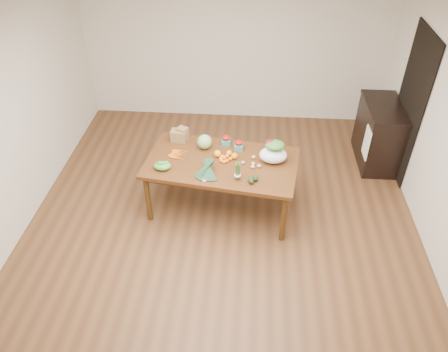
# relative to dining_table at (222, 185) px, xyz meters

# --- Properties ---
(floor) EXTENTS (6.00, 6.00, 0.00)m
(floor) POSITION_rel_dining_table_xyz_m (0.03, -0.52, -0.38)
(floor) COLOR brown
(floor) RESTS_ON ground
(ceiling) EXTENTS (5.00, 6.00, 0.02)m
(ceiling) POSITION_rel_dining_table_xyz_m (0.03, -0.52, 2.33)
(ceiling) COLOR white
(ceiling) RESTS_ON room_walls
(room_walls) EXTENTS (5.02, 6.02, 2.70)m
(room_walls) POSITION_rel_dining_table_xyz_m (0.03, -0.52, 0.97)
(room_walls) COLOR silver
(room_walls) RESTS_ON floor
(dining_table) EXTENTS (2.00, 1.30, 0.75)m
(dining_table) POSITION_rel_dining_table_xyz_m (0.00, 0.00, 0.00)
(dining_table) COLOR #553213
(dining_table) RESTS_ON floor
(doorway_dark) EXTENTS (0.02, 1.00, 2.10)m
(doorway_dark) POSITION_rel_dining_table_xyz_m (2.51, 1.08, 0.68)
(doorway_dark) COLOR black
(doorway_dark) RESTS_ON floor
(cabinet) EXTENTS (0.52, 1.02, 0.94)m
(cabinet) POSITION_rel_dining_table_xyz_m (2.25, 1.26, 0.10)
(cabinet) COLOR black
(cabinet) RESTS_ON floor
(dish_towel) EXTENTS (0.02, 0.28, 0.45)m
(dish_towel) POSITION_rel_dining_table_xyz_m (1.99, 0.88, 0.18)
(dish_towel) COLOR white
(dish_towel) RESTS_ON cabinet
(paper_bag) EXTENTS (0.30, 0.26, 0.19)m
(paper_bag) POSITION_rel_dining_table_xyz_m (-0.60, 0.43, 0.47)
(paper_bag) COLOR olive
(paper_bag) RESTS_ON dining_table
(cabbage) EXTENTS (0.19, 0.19, 0.19)m
(cabbage) POSITION_rel_dining_table_xyz_m (-0.24, 0.28, 0.47)
(cabbage) COLOR #85B769
(cabbage) RESTS_ON dining_table
(strawberry_basket_a) EXTENTS (0.13, 0.13, 0.10)m
(strawberry_basket_a) POSITION_rel_dining_table_xyz_m (0.03, 0.40, 0.43)
(strawberry_basket_a) COLOR #BB0E0C
(strawberry_basket_a) RESTS_ON dining_table
(strawberry_basket_b) EXTENTS (0.13, 0.13, 0.10)m
(strawberry_basket_b) POSITION_rel_dining_table_xyz_m (0.20, 0.30, 0.43)
(strawberry_basket_b) COLOR #AE140B
(strawberry_basket_b) RESTS_ON dining_table
(orange_a) EXTENTS (0.09, 0.09, 0.09)m
(orange_a) POSITION_rel_dining_table_xyz_m (-0.06, 0.10, 0.42)
(orange_a) COLOR #FFA70F
(orange_a) RESTS_ON dining_table
(orange_b) EXTENTS (0.08, 0.08, 0.08)m
(orange_b) POSITION_rel_dining_table_xyz_m (0.09, 0.13, 0.41)
(orange_b) COLOR #FF9C0F
(orange_b) RESTS_ON dining_table
(orange_c) EXTENTS (0.08, 0.08, 0.08)m
(orange_c) POSITION_rel_dining_table_xyz_m (0.16, 0.07, 0.42)
(orange_c) COLOR #E3580D
(orange_c) RESTS_ON dining_table
(mandarin_cluster) EXTENTS (0.20, 0.20, 0.08)m
(mandarin_cluster) POSITION_rel_dining_table_xyz_m (0.03, 0.01, 0.42)
(mandarin_cluster) COLOR orange
(mandarin_cluster) RESTS_ON dining_table
(carrots) EXTENTS (0.25, 0.24, 0.03)m
(carrots) POSITION_rel_dining_table_xyz_m (-0.56, 0.09, 0.39)
(carrots) COLOR orange
(carrots) RESTS_ON dining_table
(snap_pea_bag) EXTENTS (0.21, 0.16, 0.10)m
(snap_pea_bag) POSITION_rel_dining_table_xyz_m (-0.71, -0.21, 0.42)
(snap_pea_bag) COLOR green
(snap_pea_bag) RESTS_ON dining_table
(kale_bunch) EXTENTS (0.37, 0.44, 0.16)m
(kale_bunch) POSITION_rel_dining_table_xyz_m (-0.16, -0.32, 0.45)
(kale_bunch) COLOR #163220
(kale_bunch) RESTS_ON dining_table
(asparagus_bundle) EXTENTS (0.10, 0.13, 0.26)m
(asparagus_bundle) POSITION_rel_dining_table_xyz_m (0.22, -0.35, 0.50)
(asparagus_bundle) COLOR #517E3A
(asparagus_bundle) RESTS_ON dining_table
(potato_a) EXTENTS (0.05, 0.04, 0.04)m
(potato_a) POSITION_rel_dining_table_xyz_m (0.27, -0.03, 0.40)
(potato_a) COLOR tan
(potato_a) RESTS_ON dining_table
(potato_b) EXTENTS (0.05, 0.05, 0.04)m
(potato_b) POSITION_rel_dining_table_xyz_m (0.39, -0.11, 0.40)
(potato_b) COLOR #D4B37A
(potato_b) RESTS_ON dining_table
(potato_c) EXTENTS (0.05, 0.04, 0.04)m
(potato_c) POSITION_rel_dining_table_xyz_m (0.40, -0.05, 0.40)
(potato_c) COLOR #D3C179
(potato_c) RESTS_ON dining_table
(potato_d) EXTENTS (0.05, 0.05, 0.04)m
(potato_d) POSITION_rel_dining_table_xyz_m (0.40, 0.09, 0.40)
(potato_d) COLOR #D3C579
(potato_d) RESTS_ON dining_table
(potato_e) EXTENTS (0.05, 0.05, 0.05)m
(potato_e) POSITION_rel_dining_table_xyz_m (0.47, -0.09, 0.40)
(potato_e) COLOR tan
(potato_e) RESTS_ON dining_table
(avocado_a) EXTENTS (0.10, 0.12, 0.07)m
(avocado_a) POSITION_rel_dining_table_xyz_m (0.38, -0.40, 0.41)
(avocado_a) COLOR black
(avocado_a) RESTS_ON dining_table
(avocado_b) EXTENTS (0.09, 0.11, 0.06)m
(avocado_b) POSITION_rel_dining_table_xyz_m (0.43, -0.35, 0.41)
(avocado_b) COLOR black
(avocado_b) RESTS_ON dining_table
(salad_bag) EXTENTS (0.38, 0.31, 0.27)m
(salad_bag) POSITION_rel_dining_table_xyz_m (0.64, 0.05, 0.51)
(salad_bag) COLOR white
(salad_bag) RESTS_ON dining_table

